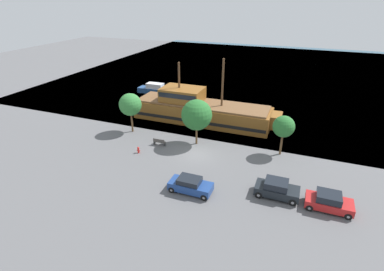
{
  "coord_description": "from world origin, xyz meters",
  "views": [
    {
      "loc": [
        10.53,
        -28.69,
        16.94
      ],
      "look_at": [
        -1.42,
        2.0,
        1.2
      ],
      "focal_mm": 28.0,
      "sensor_mm": 36.0,
      "label": 1
    }
  ],
  "objects_px": {
    "pirate_ship": "(200,110)",
    "parked_car_curb_front": "(329,202)",
    "moored_boat_dockside": "(157,90)",
    "parked_car_curb_rear": "(190,185)",
    "fire_hydrant": "(138,150)",
    "parked_car_curb_mid": "(277,189)",
    "bench_promenade_east": "(159,142)"
  },
  "relations": [
    {
      "from": "moored_boat_dockside",
      "to": "parked_car_curb_rear",
      "type": "bearing_deg",
      "value": -57.12
    },
    {
      "from": "pirate_ship",
      "to": "parked_car_curb_front",
      "type": "xyz_separation_m",
      "value": [
        17.08,
        -14.57,
        -0.97
      ]
    },
    {
      "from": "pirate_ship",
      "to": "parked_car_curb_mid",
      "type": "relative_size",
      "value": 5.34
    },
    {
      "from": "pirate_ship",
      "to": "bench_promenade_east",
      "type": "relative_size",
      "value": 13.81
    },
    {
      "from": "bench_promenade_east",
      "to": "moored_boat_dockside",
      "type": "bearing_deg",
      "value": 117.83
    },
    {
      "from": "moored_boat_dockside",
      "to": "parked_car_curb_front",
      "type": "bearing_deg",
      "value": -39.9
    },
    {
      "from": "pirate_ship",
      "to": "parked_car_curb_mid",
      "type": "height_order",
      "value": "pirate_ship"
    },
    {
      "from": "parked_car_curb_front",
      "to": "fire_hydrant",
      "type": "xyz_separation_m",
      "value": [
        -20.43,
        2.83,
        -0.34
      ]
    },
    {
      "from": "moored_boat_dockside",
      "to": "parked_car_curb_front",
      "type": "relative_size",
      "value": 1.99
    },
    {
      "from": "pirate_ship",
      "to": "moored_boat_dockside",
      "type": "height_order",
      "value": "pirate_ship"
    },
    {
      "from": "parked_car_curb_rear",
      "to": "fire_hydrant",
      "type": "distance_m",
      "value": 9.72
    },
    {
      "from": "pirate_ship",
      "to": "parked_car_curb_front",
      "type": "relative_size",
      "value": 5.41
    },
    {
      "from": "parked_car_curb_rear",
      "to": "fire_hydrant",
      "type": "xyz_separation_m",
      "value": [
        -8.43,
        4.83,
        -0.31
      ]
    },
    {
      "from": "parked_car_curb_mid",
      "to": "bench_promenade_east",
      "type": "distance_m",
      "value": 15.59
    },
    {
      "from": "parked_car_curb_front",
      "to": "fire_hydrant",
      "type": "bearing_deg",
      "value": 172.13
    },
    {
      "from": "parked_car_curb_mid",
      "to": "bench_promenade_east",
      "type": "xyz_separation_m",
      "value": [
        -14.66,
        5.29,
        -0.37
      ]
    },
    {
      "from": "pirate_ship",
      "to": "parked_car_curb_rear",
      "type": "relative_size",
      "value": 5.17
    },
    {
      "from": "fire_hydrant",
      "to": "parked_car_curb_mid",
      "type": "bearing_deg",
      "value": -9.28
    },
    {
      "from": "pirate_ship",
      "to": "parked_car_curb_front",
      "type": "distance_m",
      "value": 22.47
    },
    {
      "from": "pirate_ship",
      "to": "bench_promenade_east",
      "type": "height_order",
      "value": "pirate_ship"
    },
    {
      "from": "parked_car_curb_mid",
      "to": "parked_car_curb_front",
      "type": "bearing_deg",
      "value": -2.66
    },
    {
      "from": "moored_boat_dockside",
      "to": "parked_car_curb_mid",
      "type": "relative_size",
      "value": 1.97
    },
    {
      "from": "fire_hydrant",
      "to": "parked_car_curb_rear",
      "type": "bearing_deg",
      "value": -29.78
    },
    {
      "from": "parked_car_curb_front",
      "to": "parked_car_curb_rear",
      "type": "distance_m",
      "value": 12.16
    },
    {
      "from": "pirate_ship",
      "to": "parked_car_curb_front",
      "type": "bearing_deg",
      "value": -40.45
    },
    {
      "from": "parked_car_curb_front",
      "to": "parked_car_curb_mid",
      "type": "bearing_deg",
      "value": 177.34
    },
    {
      "from": "parked_car_curb_mid",
      "to": "fire_hydrant",
      "type": "height_order",
      "value": "parked_car_curb_mid"
    },
    {
      "from": "moored_boat_dockside",
      "to": "fire_hydrant",
      "type": "xyz_separation_m",
      "value": [
        8.49,
        -21.36,
        -0.28
      ]
    },
    {
      "from": "moored_boat_dockside",
      "to": "parked_car_curb_rear",
      "type": "xyz_separation_m",
      "value": [
        16.93,
        -26.18,
        0.03
      ]
    },
    {
      "from": "parked_car_curb_mid",
      "to": "parked_car_curb_rear",
      "type": "height_order",
      "value": "parked_car_curb_mid"
    },
    {
      "from": "moored_boat_dockside",
      "to": "parked_car_curb_rear",
      "type": "distance_m",
      "value": 31.18
    },
    {
      "from": "parked_car_curb_rear",
      "to": "bench_promenade_east",
      "type": "height_order",
      "value": "parked_car_curb_rear"
    }
  ]
}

